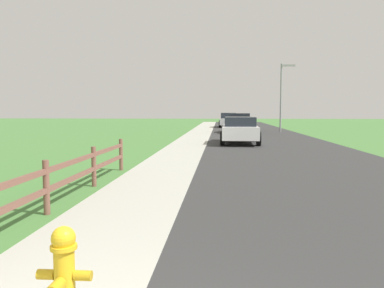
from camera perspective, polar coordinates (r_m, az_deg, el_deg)
ground_plane at (r=27.03m, az=2.67°, el=1.12°), size 120.00×120.00×0.00m
road_asphalt at (r=29.15m, az=9.67°, el=1.34°), size 7.00×66.00×0.01m
curb_concrete at (r=29.26m, az=-3.11°, el=1.41°), size 6.00×66.00×0.01m
grass_verge at (r=29.49m, az=-6.00°, el=1.42°), size 5.00×66.00×0.00m
fire_hydrant at (r=3.57m, az=-18.33°, el=-17.63°), size 0.46×0.38×0.84m
rail_fence at (r=7.12m, az=-20.68°, el=-5.39°), size 0.11×10.11×0.95m
parked_suv_white at (r=21.43m, az=7.06°, el=2.13°), size 2.17×4.87×1.46m
parked_car_black at (r=32.05m, az=6.96°, el=3.10°), size 2.12×4.72×1.58m
parked_car_silver at (r=42.27m, az=5.35°, el=3.53°), size 2.05×4.96×1.57m
street_lamp at (r=33.08m, az=13.18°, el=7.59°), size 1.17×0.20×5.65m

